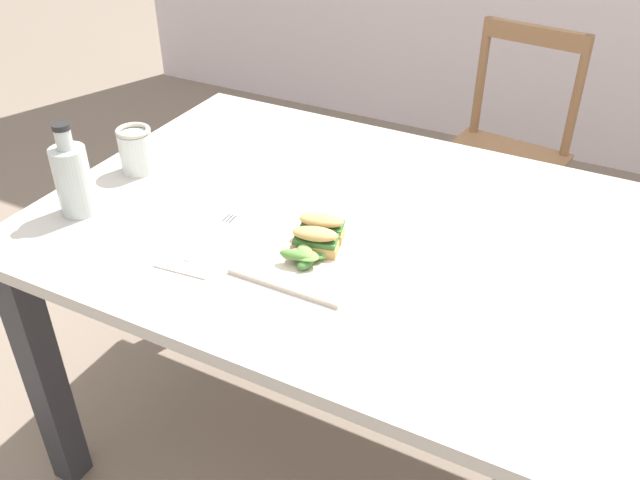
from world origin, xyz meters
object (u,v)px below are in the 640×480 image
(dining_table, at_px, (343,263))
(bottle_cold_brew, at_px, (74,182))
(sandwich_half_front, at_px, (315,240))
(plate_lunch, at_px, (311,256))
(mason_jar_iced_tea, at_px, (136,152))
(fork_on_napkin, at_px, (215,233))
(sandwich_half_back, at_px, (322,226))
(chair_wooden_far, at_px, (502,157))

(dining_table, height_order, bottle_cold_brew, bottle_cold_brew)
(dining_table, xyz_separation_m, sandwich_half_front, (0.01, -0.15, 0.15))
(plate_lunch, distance_m, mason_jar_iced_tea, 0.57)
(dining_table, relative_size, fork_on_napkin, 7.11)
(sandwich_half_front, bearing_deg, mason_jar_iced_tea, 167.87)
(plate_lunch, height_order, mason_jar_iced_tea, mason_jar_iced_tea)
(sandwich_half_front, xyz_separation_m, fork_on_napkin, (-0.22, -0.03, -0.03))
(fork_on_napkin, distance_m, mason_jar_iced_tea, 0.37)
(fork_on_napkin, bearing_deg, plate_lunch, 5.34)
(dining_table, distance_m, bottle_cold_brew, 0.62)
(plate_lunch, height_order, sandwich_half_front, sandwich_half_front)
(sandwich_half_front, distance_m, sandwich_half_back, 0.05)
(dining_table, distance_m, mason_jar_iced_tea, 0.57)
(chair_wooden_far, bearing_deg, sandwich_half_back, -96.10)
(plate_lunch, relative_size, sandwich_half_front, 2.38)
(dining_table, distance_m, plate_lunch, 0.20)
(sandwich_half_front, bearing_deg, chair_wooden_far, 84.75)
(chair_wooden_far, distance_m, fork_on_napkin, 1.30)
(sandwich_half_front, bearing_deg, fork_on_napkin, -171.90)
(sandwich_half_back, relative_size, fork_on_napkin, 0.54)
(sandwich_half_back, relative_size, mason_jar_iced_tea, 0.89)
(sandwich_half_back, distance_m, fork_on_napkin, 0.23)
(fork_on_napkin, bearing_deg, mason_jar_iced_tea, 155.49)
(bottle_cold_brew, bearing_deg, sandwich_half_back, 15.18)
(plate_lunch, distance_m, bottle_cold_brew, 0.55)
(chair_wooden_far, xyz_separation_m, sandwich_half_front, (-0.11, -1.19, 0.33))
(fork_on_napkin, bearing_deg, sandwich_half_front, 8.10)
(plate_lunch, xyz_separation_m, sandwich_half_back, (-0.01, 0.06, 0.03))
(dining_table, relative_size, plate_lunch, 5.49)
(sandwich_half_front, height_order, fork_on_napkin, sandwich_half_front)
(bottle_cold_brew, height_order, mason_jar_iced_tea, bottle_cold_brew)
(chair_wooden_far, height_order, bottle_cold_brew, bottle_cold_brew)
(plate_lunch, relative_size, mason_jar_iced_tea, 2.11)
(mason_jar_iced_tea, bearing_deg, sandwich_half_front, -12.13)
(sandwich_half_front, bearing_deg, plate_lunch, -110.30)
(dining_table, height_order, plate_lunch, plate_lunch)
(dining_table, bearing_deg, sandwich_half_back, -93.29)
(sandwich_half_front, distance_m, bottle_cold_brew, 0.55)
(mason_jar_iced_tea, bearing_deg, plate_lunch, -13.34)
(plate_lunch, relative_size, sandwich_half_back, 2.38)
(sandwich_half_front, bearing_deg, dining_table, 92.67)
(sandwich_half_back, distance_m, mason_jar_iced_tea, 0.55)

